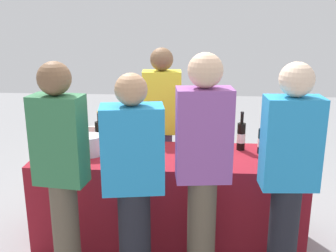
{
  "coord_description": "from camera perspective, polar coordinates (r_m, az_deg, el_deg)",
  "views": [
    {
      "loc": [
        0.21,
        -3.14,
        1.94
      ],
      "look_at": [
        0.0,
        0.0,
        1.02
      ],
      "focal_mm": 43.61,
      "sensor_mm": 36.0,
      "label": 1
    }
  ],
  "objects": [
    {
      "name": "wine_bottle_4",
      "position": [
        3.44,
        6.08,
        -1.81
      ],
      "size": [
        0.07,
        0.07,
        0.3
      ],
      "color": "black",
      "rests_on": "tasting_table"
    },
    {
      "name": "server_pouring",
      "position": [
        3.88,
        -0.85,
        0.34
      ],
      "size": [
        0.37,
        0.22,
        1.59
      ],
      "rotation": [
        0.0,
        0.0,
        3.21
      ],
      "color": "#3F3351",
      "rests_on": "ground_plane"
    },
    {
      "name": "wine_glass_2",
      "position": [
        3.31,
        13.39,
        -3.14
      ],
      "size": [
        0.06,
        0.06,
        0.13
      ],
      "color": "silver",
      "rests_on": "tasting_table"
    },
    {
      "name": "wine_glass_0",
      "position": [
        3.25,
        -3.18,
        -3.08
      ],
      "size": [
        0.06,
        0.06,
        0.13
      ],
      "color": "silver",
      "rests_on": "tasting_table"
    },
    {
      "name": "wine_bottle_1",
      "position": [
        3.56,
        -9.53,
        -1.13
      ],
      "size": [
        0.08,
        0.08,
        0.32
      ],
      "color": "black",
      "rests_on": "tasting_table"
    },
    {
      "name": "guest_3",
      "position": [
        2.79,
        16.47,
        -6.47
      ],
      "size": [
        0.37,
        0.22,
        1.63
      ],
      "rotation": [
        0.0,
        0.0,
        0.06
      ],
      "color": "black",
      "rests_on": "ground_plane"
    },
    {
      "name": "ice_bucket",
      "position": [
        3.41,
        -10.78,
        -2.62
      ],
      "size": [
        0.21,
        0.21,
        0.16
      ],
      "primitive_type": "cylinder",
      "color": "silver",
      "rests_on": "tasting_table"
    },
    {
      "name": "wine_bottle_5",
      "position": [
        3.5,
        10.19,
        -1.39
      ],
      "size": [
        0.07,
        0.07,
        0.33
      ],
      "color": "black",
      "rests_on": "tasting_table"
    },
    {
      "name": "wine_bottle_2",
      "position": [
        3.47,
        -5.72,
        -1.41
      ],
      "size": [
        0.08,
        0.08,
        0.33
      ],
      "color": "black",
      "rests_on": "tasting_table"
    },
    {
      "name": "guest_2",
      "position": [
        2.73,
        4.91,
        -5.56
      ],
      "size": [
        0.38,
        0.24,
        1.67
      ],
      "rotation": [
        0.0,
        0.0,
        0.11
      ],
      "color": "brown",
      "rests_on": "ground_plane"
    },
    {
      "name": "wine_bottle_3",
      "position": [
        3.47,
        3.66,
        -1.53
      ],
      "size": [
        0.07,
        0.07,
        0.31
      ],
      "color": "black",
      "rests_on": "tasting_table"
    },
    {
      "name": "guest_0",
      "position": [
        2.83,
        -14.69,
        -5.85
      ],
      "size": [
        0.36,
        0.23,
        1.62
      ],
      "rotation": [
        0.0,
        0.0,
        -0.14
      ],
      "color": "brown",
      "rests_on": "ground_plane"
    },
    {
      "name": "wine_bottle_7",
      "position": [
        3.54,
        14.49,
        -1.44
      ],
      "size": [
        0.07,
        0.07,
        0.32
      ],
      "color": "black",
      "rests_on": "tasting_table"
    },
    {
      "name": "wine_glass_1",
      "position": [
        3.17,
        1.87,
        -3.34
      ],
      "size": [
        0.06,
        0.06,
        0.14
      ],
      "color": "silver",
      "rests_on": "tasting_table"
    },
    {
      "name": "tasting_table",
      "position": [
        3.51,
        0.0,
        -10.01
      ],
      "size": [
        2.17,
        0.7,
        0.77
      ],
      "primitive_type": "cube",
      "color": "maroon",
      "rests_on": "ground_plane"
    },
    {
      "name": "wine_bottle_6",
      "position": [
        3.45,
        13.07,
        -2.01
      ],
      "size": [
        0.08,
        0.08,
        0.31
      ],
      "color": "black",
      "rests_on": "tasting_table"
    },
    {
      "name": "ground_plane",
      "position": [
        3.69,
        0.0,
        -15.38
      ],
      "size": [
        12.0,
        12.0,
        0.0
      ],
      "primitive_type": "plane",
      "color": "gray"
    },
    {
      "name": "wine_bottle_0",
      "position": [
        3.55,
        -12.05,
        -1.28
      ],
      "size": [
        0.08,
        0.08,
        0.32
      ],
      "color": "black",
      "rests_on": "tasting_table"
    },
    {
      "name": "menu_board",
      "position": [
        4.44,
        -8.09,
        -4.58
      ],
      "size": [
        0.55,
        0.14,
        0.74
      ],
      "primitive_type": "cube",
      "rotation": [
        0.0,
        0.0,
        0.19
      ],
      "color": "white",
      "rests_on": "ground_plane"
    },
    {
      "name": "guest_1",
      "position": [
        2.74,
        -4.86,
        -7.61
      ],
      "size": [
        0.43,
        0.28,
        1.55
      ],
      "rotation": [
        0.0,
        0.0,
        0.15
      ],
      "color": "black",
      "rests_on": "ground_plane"
    }
  ]
}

